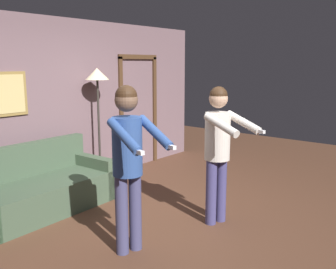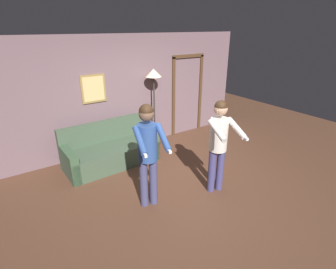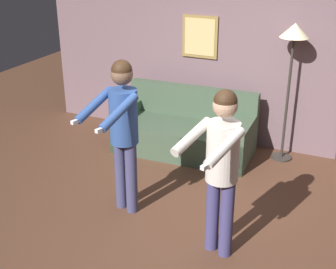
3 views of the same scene
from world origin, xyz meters
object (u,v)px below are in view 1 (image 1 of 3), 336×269
(person_standing_left, at_px, (128,154))
(person_standing_right, at_px, (218,143))
(torchiere_lamp, at_px, (97,86))
(couch, at_px, (40,191))

(person_standing_left, bearing_deg, person_standing_right, -14.60)
(torchiere_lamp, relative_size, person_standing_left, 1.08)
(torchiere_lamp, bearing_deg, person_standing_right, -93.72)
(couch, bearing_deg, person_standing_right, -59.85)
(couch, relative_size, person_standing_right, 1.16)
(couch, xyz_separation_m, person_standing_right, (1.16, -2.00, 0.73))
(torchiere_lamp, xyz_separation_m, person_standing_left, (-1.33, -2.02, -0.54))
(torchiere_lamp, distance_m, person_standing_left, 2.48)
(person_standing_left, bearing_deg, torchiere_lamp, 56.50)
(person_standing_right, bearing_deg, torchiere_lamp, 86.28)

